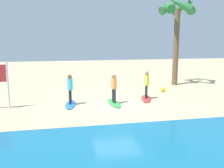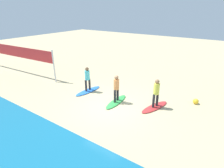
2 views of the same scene
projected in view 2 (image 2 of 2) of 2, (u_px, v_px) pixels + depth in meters
ground_plane at (111, 107)px, 10.63m from camera, size 60.00×60.00×0.00m
surfboard_red at (155, 107)px, 10.49m from camera, size 1.15×2.17×0.09m
surfer_red at (156, 91)px, 10.11m from camera, size 0.32×0.45×1.64m
surfboard_green at (116, 102)px, 11.09m from camera, size 0.65×2.12×0.09m
surfer_green at (116, 87)px, 10.71m from camera, size 0.32×0.46×1.64m
surfboard_blue at (88, 91)px, 12.53m from camera, size 0.80×2.15×0.09m
surfer_blue at (87, 77)px, 12.15m from camera, size 0.32×0.46×1.64m
volleyball_net at (15, 53)px, 15.55m from camera, size 9.08×0.74×2.50m
beach_ball at (196, 101)px, 10.87m from camera, size 0.33×0.33×0.33m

